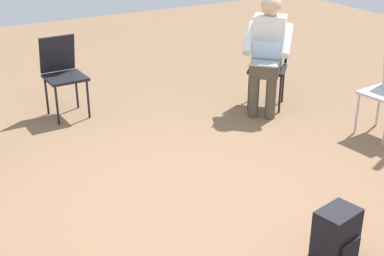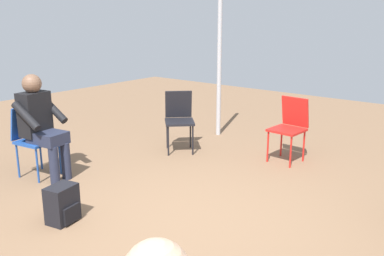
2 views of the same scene
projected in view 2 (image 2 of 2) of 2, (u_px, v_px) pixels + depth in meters
name	position (u px, v px, depth m)	size (l,w,h in m)	color
ground_plane	(184.00, 227.00, 3.94)	(14.00, 14.00, 0.00)	brown
chair_west	(290.00, 125.00, 5.63)	(0.46, 0.43, 0.85)	red
chair_south	(33.00, 136.00, 5.11)	(0.45, 0.49, 0.85)	#1E4799
chair_southwest	(179.00, 117.00, 6.07)	(0.58, 0.58, 0.85)	black
person_in_black	(41.00, 121.00, 4.98)	(0.54, 0.55, 1.24)	#23283D
backpack_near_laptop_user	(62.00, 206.00, 4.01)	(0.31, 0.28, 0.36)	black
tent_pole_far	(219.00, 64.00, 6.68)	(0.07, 0.07, 2.31)	#B2B2B7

